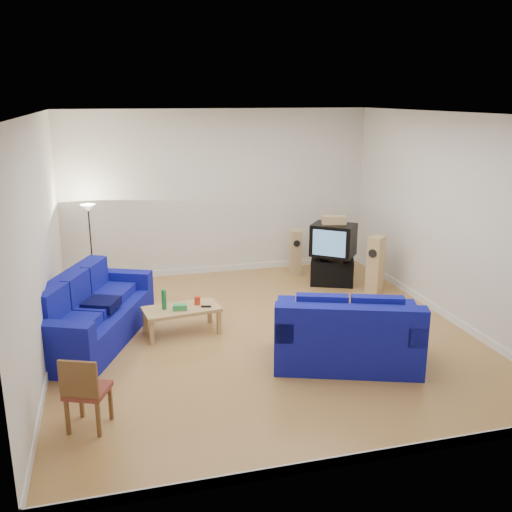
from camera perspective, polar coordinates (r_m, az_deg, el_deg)
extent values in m
cube|color=brown|center=(8.59, 0.69, -7.78)|extent=(6.00, 6.50, 0.01)
cube|color=white|center=(7.88, 0.77, 14.07)|extent=(6.00, 6.50, 0.01)
cube|color=silver|center=(11.20, -3.75, 6.31)|extent=(6.00, 0.01, 3.20)
cube|color=silver|center=(5.16, 10.44, -5.31)|extent=(6.00, 0.01, 3.20)
cube|color=silver|center=(7.86, -20.86, 1.22)|extent=(0.01, 6.50, 3.20)
cube|color=silver|center=(9.33, 18.81, 3.59)|extent=(0.01, 6.50, 3.20)
cube|color=white|center=(11.54, -3.60, -1.26)|extent=(6.00, 0.02, 0.12)
cube|color=white|center=(5.90, 9.62, -19.39)|extent=(6.00, 0.02, 0.12)
cube|color=white|center=(8.35, -19.76, -9.05)|extent=(0.02, 6.50, 0.12)
cube|color=white|center=(9.75, 17.96, -5.29)|extent=(0.02, 6.50, 0.12)
cube|color=navy|center=(8.60, -16.07, -6.75)|extent=(1.93, 2.65, 0.46)
cube|color=navy|center=(8.61, -18.76, -3.62)|extent=(1.18, 2.33, 0.48)
cube|color=navy|center=(9.41, -13.54, -2.23)|extent=(1.06, 0.64, 0.27)
cube|color=navy|center=(7.56, -19.67, -7.25)|extent=(1.06, 0.64, 0.27)
cube|color=black|center=(8.41, -15.22, -4.69)|extent=(0.58, 0.58, 0.13)
cube|color=navy|center=(7.75, 9.03, -8.84)|extent=(2.12, 1.62, 0.46)
cube|color=navy|center=(7.20, 9.40, -6.77)|extent=(1.85, 0.86, 0.47)
cube|color=navy|center=(7.59, 2.96, -6.22)|extent=(0.58, 1.07, 0.26)
cube|color=navy|center=(7.72, 15.23, -6.39)|extent=(0.58, 1.07, 0.26)
cube|color=black|center=(7.77, 9.05, -6.03)|extent=(0.56, 0.56, 0.13)
cube|color=tan|center=(8.55, -7.46, -5.30)|extent=(1.17, 0.70, 0.05)
cube|color=tan|center=(8.32, -10.39, -7.56)|extent=(0.07, 0.07, 0.35)
cube|color=tan|center=(8.73, -11.03, -6.44)|extent=(0.07, 0.07, 0.35)
cube|color=tan|center=(8.55, -3.72, -6.65)|extent=(0.07, 0.07, 0.35)
cube|color=tan|center=(8.96, -4.66, -5.61)|extent=(0.07, 0.07, 0.35)
cylinder|color=#197233|center=(8.48, -9.19, -4.31)|extent=(0.08, 0.08, 0.30)
cube|color=green|center=(8.45, -7.62, -5.10)|extent=(0.22, 0.14, 0.08)
cylinder|color=red|center=(8.62, -5.89, -4.44)|extent=(0.10, 0.10, 0.13)
cube|color=black|center=(8.52, -5.02, -5.05)|extent=(0.16, 0.08, 0.02)
cube|color=black|center=(10.78, 7.61, -1.60)|extent=(0.90, 0.71, 0.48)
cube|color=black|center=(10.69, 7.96, -0.12)|extent=(0.59, 0.59, 0.11)
cube|color=black|center=(10.55, 7.75, 1.62)|extent=(0.94, 0.90, 0.59)
cube|color=teal|center=(10.28, 7.32, 1.26)|extent=(0.49, 0.39, 0.47)
cube|color=tan|center=(10.48, 7.82, 3.59)|extent=(0.46, 0.27, 0.15)
cube|color=tan|center=(11.28, 3.95, 0.38)|extent=(0.24, 0.29, 0.90)
cylinder|color=black|center=(11.09, 4.10, 1.25)|extent=(0.13, 0.04, 0.13)
cube|color=tan|center=(10.41, 11.86, -0.86)|extent=(0.39, 0.38, 1.03)
cylinder|color=black|center=(10.20, 11.59, 0.25)|extent=(0.12, 0.13, 0.15)
cylinder|color=black|center=(10.85, -15.83, -3.23)|extent=(0.20, 0.20, 0.03)
cylinder|color=black|center=(10.64, -16.14, 0.60)|extent=(0.03, 0.03, 1.49)
cone|color=white|center=(10.47, -16.45, 4.65)|extent=(0.27, 0.27, 0.12)
cube|color=brown|center=(6.48, -18.33, -15.02)|extent=(0.05, 0.05, 0.41)
cube|color=brown|center=(6.74, -17.08, -13.63)|extent=(0.05, 0.05, 0.41)
cube|color=brown|center=(6.35, -15.49, -15.44)|extent=(0.05, 0.05, 0.41)
cube|color=brown|center=(6.61, -14.34, -13.99)|extent=(0.05, 0.05, 0.41)
cube|color=brown|center=(6.43, -16.47, -12.78)|extent=(0.54, 0.54, 0.06)
cube|color=brown|center=(6.18, -17.33, -11.73)|extent=(0.39, 0.19, 0.41)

